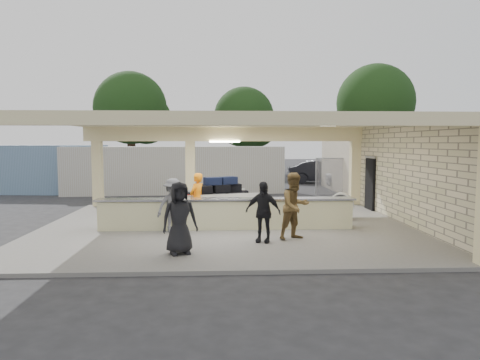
{
  "coord_description": "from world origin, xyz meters",
  "views": [
    {
      "loc": [
        -0.17,
        -13.96,
        2.84
      ],
      "look_at": [
        0.5,
        1.0,
        1.53
      ],
      "focal_mm": 32.0,
      "sensor_mm": 36.0,
      "label": 1
    }
  ],
  "objects_px": {
    "passenger_c": "(173,206)",
    "passenger_b": "(263,212)",
    "luggage_cart": "(217,196)",
    "passenger_a": "(295,206)",
    "drum_fan": "(341,205)",
    "car_white_a": "(366,178)",
    "car_dark": "(321,172)",
    "container_blue": "(11,169)",
    "baggage_handler": "(197,199)",
    "baggage_counter": "(226,214)",
    "car_white_b": "(413,176)",
    "passenger_d": "(180,218)",
    "container_white": "(175,170)"
  },
  "relations": [
    {
      "from": "baggage_counter",
      "to": "car_dark",
      "type": "xyz_separation_m",
      "value": [
        6.9,
        16.2,
        0.2
      ]
    },
    {
      "from": "baggage_counter",
      "to": "car_white_a",
      "type": "xyz_separation_m",
      "value": [
        8.8,
        12.55,
        0.1
      ]
    },
    {
      "from": "drum_fan",
      "to": "car_white_b",
      "type": "xyz_separation_m",
      "value": [
        8.33,
        12.52,
        0.06
      ]
    },
    {
      "from": "luggage_cart",
      "to": "car_white_b",
      "type": "xyz_separation_m",
      "value": [
        12.75,
        12.07,
        -0.24
      ]
    },
    {
      "from": "drum_fan",
      "to": "car_white_b",
      "type": "bearing_deg",
      "value": 79.34
    },
    {
      "from": "car_white_a",
      "to": "passenger_c",
      "type": "bearing_deg",
      "value": 151.72
    },
    {
      "from": "passenger_a",
      "to": "container_blue",
      "type": "distance_m",
      "value": 19.09
    },
    {
      "from": "luggage_cart",
      "to": "passenger_d",
      "type": "bearing_deg",
      "value": -116.08
    },
    {
      "from": "car_dark",
      "to": "passenger_a",
      "type": "bearing_deg",
      "value": 169.57
    },
    {
      "from": "car_white_a",
      "to": "container_blue",
      "type": "relative_size",
      "value": 0.46
    },
    {
      "from": "baggage_counter",
      "to": "container_white",
      "type": "height_order",
      "value": "container_white"
    },
    {
      "from": "passenger_c",
      "to": "car_white_a",
      "type": "relative_size",
      "value": 0.35
    },
    {
      "from": "baggage_counter",
      "to": "drum_fan",
      "type": "height_order",
      "value": "baggage_counter"
    },
    {
      "from": "drum_fan",
      "to": "car_white_a",
      "type": "bearing_deg",
      "value": 90.09
    },
    {
      "from": "baggage_handler",
      "to": "passenger_b",
      "type": "height_order",
      "value": "baggage_handler"
    },
    {
      "from": "baggage_counter",
      "to": "passenger_c",
      "type": "height_order",
      "value": "passenger_c"
    },
    {
      "from": "passenger_c",
      "to": "passenger_b",
      "type": "bearing_deg",
      "value": -61.59
    },
    {
      "from": "car_white_b",
      "to": "baggage_handler",
      "type": "bearing_deg",
      "value": 152.14
    },
    {
      "from": "passenger_a",
      "to": "car_dark",
      "type": "bearing_deg",
      "value": 48.22
    },
    {
      "from": "passenger_d",
      "to": "car_white_b",
      "type": "relative_size",
      "value": 0.42
    },
    {
      "from": "passenger_b",
      "to": "car_white_a",
      "type": "distance_m",
      "value": 16.41
    },
    {
      "from": "baggage_handler",
      "to": "passenger_d",
      "type": "height_order",
      "value": "passenger_d"
    },
    {
      "from": "container_blue",
      "to": "luggage_cart",
      "type": "bearing_deg",
      "value": -33.02
    },
    {
      "from": "container_blue",
      "to": "drum_fan",
      "type": "bearing_deg",
      "value": -25.68
    },
    {
      "from": "container_blue",
      "to": "car_white_a",
      "type": "bearing_deg",
      "value": 8.99
    },
    {
      "from": "car_white_a",
      "to": "car_white_b",
      "type": "height_order",
      "value": "car_white_a"
    },
    {
      "from": "passenger_b",
      "to": "car_dark",
      "type": "distance_m",
      "value": 19.01
    },
    {
      "from": "car_white_a",
      "to": "car_white_b",
      "type": "xyz_separation_m",
      "value": [
        3.64,
        1.42,
        -0.01
      ]
    },
    {
      "from": "car_white_b",
      "to": "car_dark",
      "type": "distance_m",
      "value": 5.98
    },
    {
      "from": "baggage_handler",
      "to": "passenger_b",
      "type": "bearing_deg",
      "value": 70.47
    },
    {
      "from": "drum_fan",
      "to": "container_blue",
      "type": "distance_m",
      "value": 19.03
    },
    {
      "from": "luggage_cart",
      "to": "car_white_a",
      "type": "distance_m",
      "value": 14.02
    },
    {
      "from": "luggage_cart",
      "to": "passenger_d",
      "type": "relative_size",
      "value": 1.63
    },
    {
      "from": "drum_fan",
      "to": "passenger_a",
      "type": "bearing_deg",
      "value": -103.03
    },
    {
      "from": "drum_fan",
      "to": "passenger_a",
      "type": "relative_size",
      "value": 0.51
    },
    {
      "from": "car_dark",
      "to": "container_blue",
      "type": "bearing_deg",
      "value": 109.42
    },
    {
      "from": "baggage_counter",
      "to": "passenger_a",
      "type": "height_order",
      "value": "passenger_a"
    },
    {
      "from": "car_white_b",
      "to": "passenger_b",
      "type": "bearing_deg",
      "value": 161.78
    },
    {
      "from": "luggage_cart",
      "to": "passenger_a",
      "type": "height_order",
      "value": "passenger_a"
    },
    {
      "from": "passenger_c",
      "to": "baggage_counter",
      "type": "bearing_deg",
      "value": -16.88
    },
    {
      "from": "luggage_cart",
      "to": "baggage_handler",
      "type": "relative_size",
      "value": 1.68
    },
    {
      "from": "passenger_c",
      "to": "car_white_a",
      "type": "bearing_deg",
      "value": 17.43
    },
    {
      "from": "passenger_d",
      "to": "car_dark",
      "type": "distance_m",
      "value": 20.86
    },
    {
      "from": "car_dark",
      "to": "container_blue",
      "type": "xyz_separation_m",
      "value": [
        -19.0,
        -4.81,
        0.56
      ]
    },
    {
      "from": "baggage_handler",
      "to": "car_dark",
      "type": "relative_size",
      "value": 0.37
    },
    {
      "from": "drum_fan",
      "to": "baggage_handler",
      "type": "distance_m",
      "value": 5.15
    },
    {
      "from": "drum_fan",
      "to": "car_dark",
      "type": "height_order",
      "value": "car_dark"
    },
    {
      "from": "passenger_a",
      "to": "passenger_b",
      "type": "height_order",
      "value": "passenger_a"
    },
    {
      "from": "drum_fan",
      "to": "baggage_handler",
      "type": "xyz_separation_m",
      "value": [
        -5.09,
        -0.66,
        0.35
      ]
    },
    {
      "from": "drum_fan",
      "to": "container_blue",
      "type": "bearing_deg",
      "value": 171.48
    }
  ]
}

